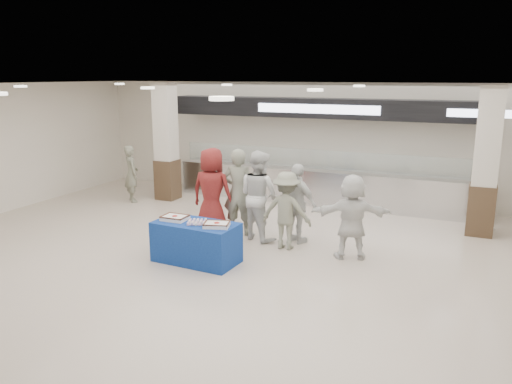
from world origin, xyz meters
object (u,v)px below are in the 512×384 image
at_px(sheet_cake_left, 175,217).
at_px(cupcake_tray, 197,222).
at_px(chef_tall, 259,195).
at_px(soldier_b, 286,211).
at_px(sheet_cake_right, 217,224).
at_px(chef_short, 297,204).
at_px(soldier_bg, 132,174).
at_px(soldier_a, 238,192).
at_px(civilian_white, 352,217).
at_px(civilian_maroon, 212,192).
at_px(display_table, 196,242).

bearing_deg(sheet_cake_left, cupcake_tray, -4.95).
height_order(chef_tall, soldier_b, chef_tall).
height_order(sheet_cake_right, soldier_b, soldier_b).
height_order(chef_tall, chef_short, chef_tall).
relative_size(cupcake_tray, soldier_bg, 0.27).
bearing_deg(sheet_cake_right, soldier_a, 104.01).
bearing_deg(cupcake_tray, civilian_white, 28.61).
height_order(civilian_maroon, chef_tall, civilian_maroon).
height_order(display_table, chef_short, chef_short).
relative_size(sheet_cake_left, soldier_a, 0.25).
relative_size(sheet_cake_left, civilian_white, 0.28).
height_order(display_table, cupcake_tray, cupcake_tray).
bearing_deg(chef_tall, civilian_maroon, 30.86).
relative_size(chef_tall, chef_short, 1.14).
height_order(soldier_b, civilian_white, civilian_white).
bearing_deg(soldier_bg, chef_short, -156.14).
distance_m(sheet_cake_left, chef_tall, 1.96).
bearing_deg(sheet_cake_right, display_table, 172.55).
xyz_separation_m(sheet_cake_right, civilian_maroon, (-0.98, 1.63, 0.15)).
distance_m(chef_tall, civilian_white, 2.08).
bearing_deg(chef_short, chef_tall, 28.76).
bearing_deg(chef_tall, soldier_bg, 4.56).
bearing_deg(chef_short, sheet_cake_left, 67.41).
height_order(civilian_white, soldier_bg, civilian_white).
bearing_deg(display_table, civilian_white, 30.57).
distance_m(cupcake_tray, civilian_white, 2.87).
height_order(sheet_cake_left, soldier_bg, soldier_bg).
bearing_deg(civilian_white, sheet_cake_right, 13.25).
distance_m(civilian_maroon, chef_tall, 1.05).
xyz_separation_m(sheet_cake_right, civilian_white, (2.10, 1.40, 0.02)).
height_order(civilian_maroon, soldier_b, civilian_maroon).
xyz_separation_m(cupcake_tray, civilian_white, (2.52, 1.38, 0.04)).
relative_size(civilian_maroon, soldier_b, 1.22).
xyz_separation_m(sheet_cake_right, chef_short, (0.87, 1.85, 0.03)).
xyz_separation_m(sheet_cake_right, soldier_b, (0.79, 1.42, -0.02)).
distance_m(display_table, soldier_b, 1.90).
distance_m(soldier_b, soldier_bg, 5.52).
bearing_deg(chef_short, cupcake_tray, 77.27).
relative_size(chef_short, soldier_b, 1.06).
distance_m(sheet_cake_right, chef_short, 2.05).
bearing_deg(cupcake_tray, display_table, 144.00).
bearing_deg(sheet_cake_left, soldier_a, 75.65).
bearing_deg(soldier_a, cupcake_tray, 81.17).
distance_m(display_table, sheet_cake_right, 0.64).
xyz_separation_m(civilian_white, soldier_bg, (-6.49, 1.91, -0.04)).
height_order(sheet_cake_left, soldier_b, soldier_b).
bearing_deg(soldier_a, chef_short, 169.52).
relative_size(civilian_maroon, soldier_a, 1.01).
distance_m(sheet_cake_right, soldier_a, 1.92).
distance_m(sheet_cake_right, cupcake_tray, 0.42).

